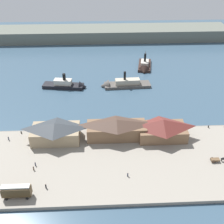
% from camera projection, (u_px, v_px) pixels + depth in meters
% --- Properties ---
extents(ground_plane, '(320.00, 320.00, 0.00)m').
position_uv_depth(ground_plane, '(111.00, 125.00, 112.50)').
color(ground_plane, '#385166').
extents(quay_promenade, '(110.00, 36.00, 1.20)m').
position_uv_depth(quay_promenade, '(113.00, 162.00, 93.66)').
color(quay_promenade, gray).
rests_on(quay_promenade, ground).
extents(seawall_edge, '(110.00, 0.80, 1.00)m').
position_uv_depth(seawall_edge, '(111.00, 130.00, 109.20)').
color(seawall_edge, slate).
rests_on(seawall_edge, ground).
extents(ferry_shed_east_terminal, '(17.53, 10.08, 7.33)m').
position_uv_depth(ferry_shed_east_terminal, '(56.00, 131.00, 100.86)').
color(ferry_shed_east_terminal, '#998466').
rests_on(ferry_shed_east_terminal, quay_promenade).
extents(ferry_shed_customs_shed, '(21.93, 8.60, 7.52)m').
position_uv_depth(ferry_shed_customs_shed, '(116.00, 128.00, 102.40)').
color(ferry_shed_customs_shed, brown).
rests_on(ferry_shed_customs_shed, quay_promenade).
extents(ferry_shed_west_terminal, '(17.68, 10.21, 7.74)m').
position_uv_depth(ferry_shed_west_terminal, '(162.00, 128.00, 102.10)').
color(ferry_shed_west_terminal, brown).
rests_on(ferry_shed_west_terminal, quay_promenade).
extents(street_tram, '(8.28, 2.48, 4.37)m').
position_uv_depth(street_tram, '(16.00, 191.00, 79.14)').
color(street_tram, '#4C381E').
rests_on(street_tram, quay_promenade).
extents(horse_cart, '(5.71, 1.54, 1.87)m').
position_uv_depth(horse_cart, '(218.00, 159.00, 92.53)').
color(horse_cart, brown).
rests_on(horse_cart, quay_promenade).
extents(pedestrian_near_west_shed, '(0.40, 0.40, 1.62)m').
position_uv_depth(pedestrian_near_west_shed, '(34.00, 168.00, 89.21)').
color(pedestrian_near_west_shed, '#4C3D33').
rests_on(pedestrian_near_west_shed, quay_promenade).
extents(pedestrian_near_cart, '(0.42, 0.42, 1.71)m').
position_uv_depth(pedestrian_near_cart, '(46.00, 186.00, 82.85)').
color(pedestrian_near_cart, '#232328').
rests_on(pedestrian_near_cart, quay_promenade).
extents(pedestrian_near_east_shed, '(0.40, 0.40, 1.62)m').
position_uv_depth(pedestrian_near_east_shed, '(8.00, 138.00, 102.26)').
color(pedestrian_near_east_shed, '#33384C').
rests_on(pedestrian_near_east_shed, quay_promenade).
extents(pedestrian_walking_east, '(0.38, 0.38, 1.56)m').
position_uv_depth(pedestrian_walking_east, '(128.00, 175.00, 86.93)').
color(pedestrian_walking_east, '#33384C').
rests_on(pedestrian_walking_east, quay_promenade).
extents(pedestrian_standing_center, '(0.38, 0.38, 1.53)m').
position_uv_depth(pedestrian_standing_center, '(35.00, 164.00, 90.93)').
color(pedestrian_standing_center, '#33384C').
rests_on(pedestrian_standing_center, quay_promenade).
extents(mooring_post_center_east, '(0.44, 0.44, 0.90)m').
position_uv_depth(mooring_post_center_east, '(21.00, 132.00, 105.84)').
color(mooring_post_center_east, black).
rests_on(mooring_post_center_east, quay_promenade).
extents(mooring_post_west, '(0.44, 0.44, 0.90)m').
position_uv_depth(mooring_post_west, '(208.00, 127.00, 108.99)').
color(mooring_post_west, black).
rests_on(mooring_post_west, quay_promenade).
extents(ferry_mid_harbor, '(9.86, 19.83, 10.39)m').
position_uv_depth(ferry_mid_harbor, '(144.00, 67.00, 159.31)').
color(ferry_mid_harbor, black).
rests_on(ferry_mid_harbor, ground).
extents(ferry_moored_west, '(22.51, 8.51, 9.19)m').
position_uv_depth(ferry_moored_west, '(68.00, 85.00, 139.48)').
color(ferry_moored_west, black).
rests_on(ferry_moored_west, ground).
extents(ferry_moored_east, '(25.38, 7.83, 10.32)m').
position_uv_depth(ferry_moored_east, '(120.00, 84.00, 140.59)').
color(ferry_moored_east, '#514C47').
rests_on(ferry_moored_east, ground).
extents(far_headland, '(180.00, 24.00, 8.00)m').
position_uv_depth(far_headland, '(104.00, 33.00, 202.93)').
color(far_headland, '#60665B').
rests_on(far_headland, ground).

